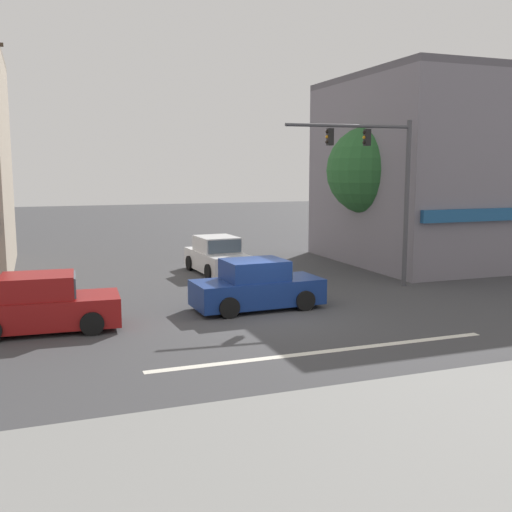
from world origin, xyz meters
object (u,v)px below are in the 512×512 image
object	(u,v)px
sedan_crossing_center	(217,257)
sedan_parked_curbside	(42,306)
traffic_light_mast	(384,176)
sedan_waiting_far	(257,287)
street_tree	(371,171)

from	to	relation	value
sedan_crossing_center	sedan_parked_curbside	distance (m)	10.14
traffic_light_mast	sedan_waiting_far	distance (m)	6.83
sedan_crossing_center	sedan_parked_curbside	bearing A→B (deg)	-134.88
street_tree	sedan_crossing_center	bearing A→B (deg)	176.32
street_tree	traffic_light_mast	xyz separation A→B (m)	(-2.20, -4.54, -0.17)
sedan_parked_curbside	traffic_light_mast	bearing A→B (deg)	10.27
street_tree	traffic_light_mast	distance (m)	5.04
street_tree	sedan_waiting_far	bearing A→B (deg)	-141.36
street_tree	sedan_waiting_far	xyz separation A→B (m)	(-7.82, -6.25, -3.64)
traffic_light_mast	sedan_parked_curbside	world-z (taller)	traffic_light_mast
sedan_parked_curbside	street_tree	bearing A→B (deg)	25.22
traffic_light_mast	sedan_waiting_far	size ratio (longest dim) A/B	1.49
sedan_parked_curbside	sedan_crossing_center	bearing A→B (deg)	45.12
street_tree	sedan_parked_curbside	bearing A→B (deg)	-154.78
sedan_waiting_far	sedan_crossing_center	size ratio (longest dim) A/B	0.99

